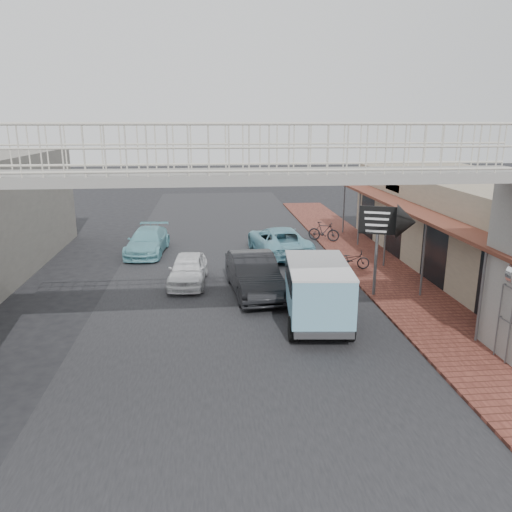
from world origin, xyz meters
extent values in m
plane|color=black|center=(0.00, 0.00, 0.00)|extent=(120.00, 120.00, 0.00)
cube|color=black|center=(0.00, 0.00, 0.01)|extent=(10.00, 60.00, 0.01)
cube|color=brown|center=(6.50, 3.00, 0.05)|extent=(3.00, 40.00, 0.10)
cube|color=gray|center=(11.00, 4.00, 2.00)|extent=(6.00, 18.00, 4.00)
cube|color=brown|center=(7.70, 4.00, 2.90)|extent=(1.80, 18.00, 0.12)
cube|color=silver|center=(8.05, 7.50, 3.30)|extent=(0.08, 2.60, 0.90)
cube|color=#B21914|center=(8.05, 1.00, 3.30)|extent=(0.08, 2.20, 0.80)
cube|color=gray|center=(0.00, -4.00, 5.12)|extent=(14.00, 2.00, 0.24)
cube|color=beige|center=(0.00, -3.05, 5.79)|extent=(14.00, 0.08, 1.10)
cube|color=beige|center=(0.00, -4.95, 5.79)|extent=(14.00, 0.08, 1.10)
imported|color=white|center=(-1.79, 3.55, 0.61)|extent=(1.68, 3.67, 1.22)
imported|color=black|center=(0.75, 2.10, 0.76)|extent=(2.05, 4.76, 1.52)
imported|color=#6EAEBF|center=(2.50, 7.65, 0.71)|extent=(2.95, 5.35, 1.42)
imported|color=#6EB3BF|center=(-3.97, 8.56, 0.62)|extent=(2.10, 4.43, 1.25)
cylinder|color=black|center=(1.80, 0.65, 0.38)|extent=(0.33, 0.78, 0.76)
cylinder|color=black|center=(3.49, 0.49, 0.38)|extent=(0.33, 0.78, 0.76)
cylinder|color=black|center=(1.52, -2.28, 0.38)|extent=(0.33, 0.78, 0.76)
cylinder|color=black|center=(3.22, -2.44, 0.38)|extent=(0.33, 0.78, 0.76)
cube|color=#77B3CF|center=(2.48, -1.22, 1.29)|extent=(2.17, 3.64, 1.47)
cube|color=#77B3CF|center=(2.67, 0.79, 1.03)|extent=(1.85, 1.14, 0.98)
cube|color=black|center=(2.48, -1.22, 1.69)|extent=(2.15, 3.00, 0.54)
cube|color=silver|center=(2.48, -1.22, 2.05)|extent=(2.19, 3.65, 0.07)
imported|color=black|center=(5.30, 4.69, 0.52)|extent=(1.67, 0.91, 0.83)
imported|color=black|center=(5.30, 10.03, 0.62)|extent=(1.75, 1.21, 1.03)
cylinder|color=#59595B|center=(6.91, -3.96, 1.14)|extent=(0.04, 0.04, 2.07)
cylinder|color=#59595B|center=(6.94, -4.45, 1.14)|extent=(0.04, 0.04, 2.07)
cylinder|color=#59595B|center=(5.20, 1.26, 1.75)|extent=(0.11, 0.11, 3.29)
cube|color=black|center=(5.19, 1.23, 2.94)|extent=(1.30, 0.55, 1.02)
cone|color=black|center=(6.09, 0.89, 2.94)|extent=(1.08, 1.41, 1.25)
cube|color=white|center=(5.12, 1.21, 2.88)|extent=(0.85, 0.33, 0.68)
camera|label=1|loc=(-0.91, -15.96, 6.39)|focal=35.00mm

